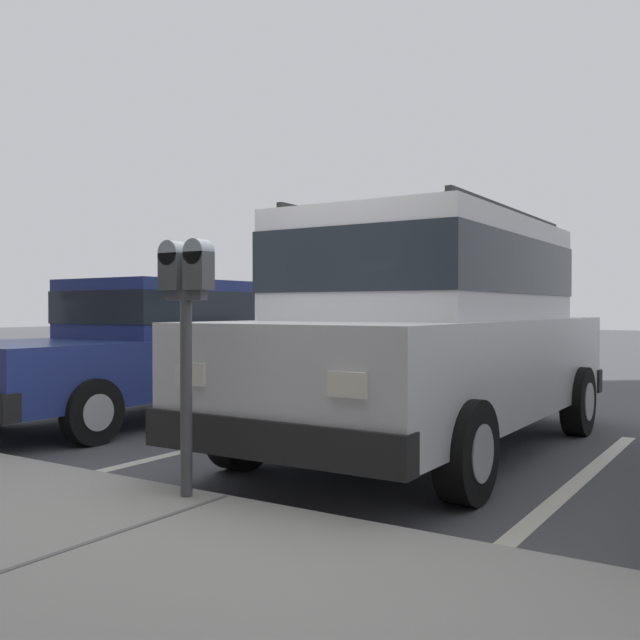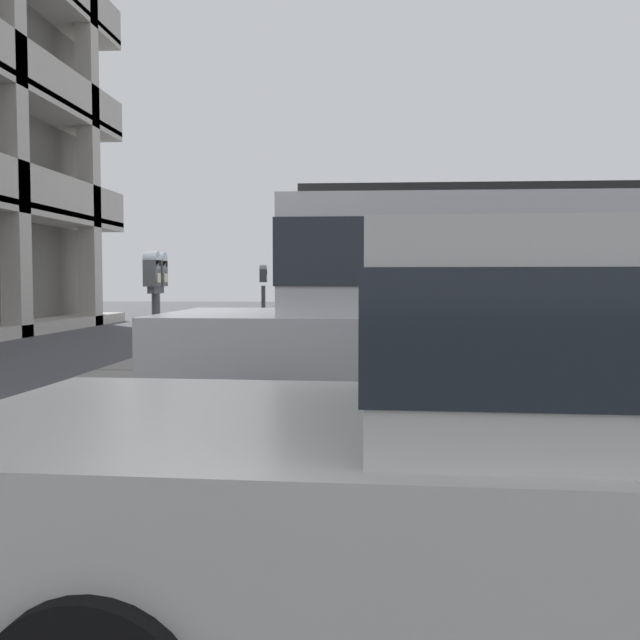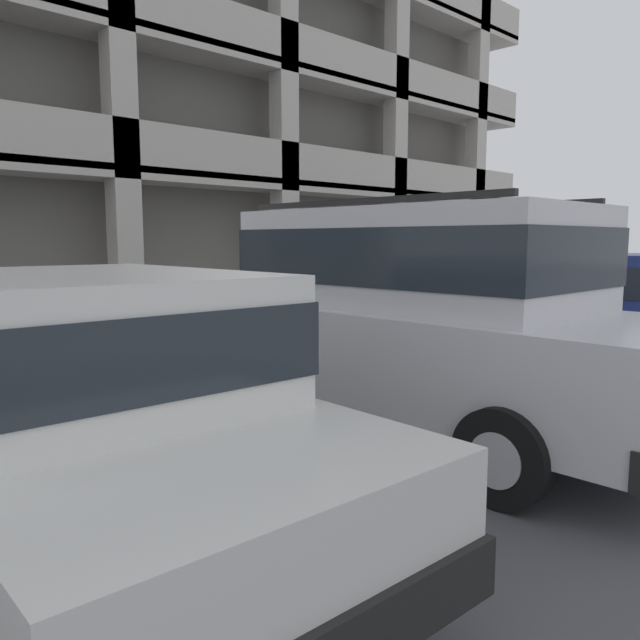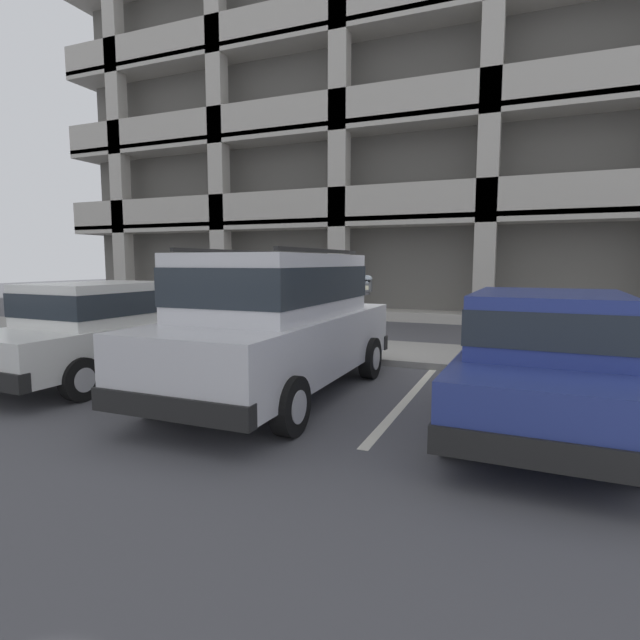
# 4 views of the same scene
# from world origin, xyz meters

# --- Properties ---
(ground_plane) EXTENTS (80.00, 80.00, 0.10)m
(ground_plane) POSITION_xyz_m (0.00, 0.00, -0.05)
(ground_plane) COLOR #4C4C51
(sidewalk) EXTENTS (40.00, 2.20, 0.12)m
(sidewalk) POSITION_xyz_m (0.00, 1.30, 0.06)
(sidewalk) COLOR gray
(sidewalk) RESTS_ON ground_plane
(parking_stall_lines) EXTENTS (12.47, 4.80, 0.01)m
(parking_stall_lines) POSITION_xyz_m (1.54, -1.40, 0.00)
(parking_stall_lines) COLOR silver
(parking_stall_lines) RESTS_ON ground_plane
(silver_suv) EXTENTS (2.03, 4.78, 2.03)m
(silver_suv) POSITION_xyz_m (-0.20, -2.26, 1.09)
(silver_suv) COLOR silver
(silver_suv) RESTS_ON ground_plane
(dark_hatchback) EXTENTS (1.93, 4.53, 1.54)m
(dark_hatchback) POSITION_xyz_m (3.22, -2.30, 0.82)
(dark_hatchback) COLOR navy
(dark_hatchback) RESTS_ON ground_plane
(parking_meter_near) EXTENTS (0.35, 0.12, 1.50)m
(parking_meter_near) POSITION_xyz_m (0.20, 0.35, 1.24)
(parking_meter_near) COLOR #47474C
(parking_meter_near) RESTS_ON sidewalk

